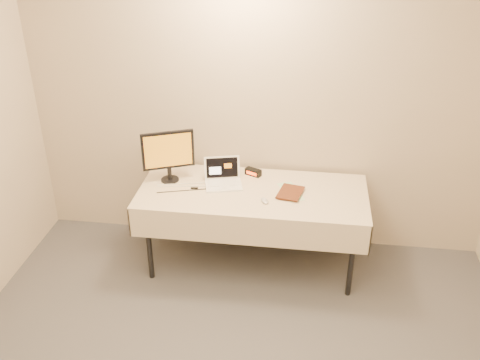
# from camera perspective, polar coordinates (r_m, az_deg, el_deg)

# --- Properties ---
(back_wall) EXTENTS (4.00, 0.10, 2.70)m
(back_wall) POSITION_cam_1_polar(r_m,az_deg,el_deg) (4.51, 2.12, 8.47)
(back_wall) COLOR #C3B29D
(back_wall) RESTS_ON ground
(table) EXTENTS (1.86, 0.81, 0.74)m
(table) POSITION_cam_1_polar(r_m,az_deg,el_deg) (4.39, 1.36, -1.86)
(table) COLOR black
(table) RESTS_ON ground
(laptop) EXTENTS (0.35, 0.33, 0.21)m
(laptop) POSITION_cam_1_polar(r_m,az_deg,el_deg) (4.45, -1.84, 0.23)
(laptop) COLOR white
(laptop) RESTS_ON table
(monitor) EXTENTS (0.41, 0.20, 0.44)m
(monitor) POSITION_cam_1_polar(r_m,az_deg,el_deg) (4.44, -7.68, 2.92)
(monitor) COLOR black
(monitor) RESTS_ON table
(book) EXTENTS (0.19, 0.06, 0.25)m
(book) POSITION_cam_1_polar(r_m,az_deg,el_deg) (4.29, 4.27, 0.13)
(book) COLOR brown
(book) RESTS_ON table
(alarm_clock) EXTENTS (0.15, 0.11, 0.06)m
(alarm_clock) POSITION_cam_1_polar(r_m,az_deg,el_deg) (4.59, 1.42, 0.85)
(alarm_clock) COLOR black
(alarm_clock) RESTS_ON table
(clicker) EXTENTS (0.09, 0.11, 0.02)m
(clicker) POSITION_cam_1_polar(r_m,az_deg,el_deg) (4.20, 2.65, -2.21)
(clicker) COLOR silver
(clicker) RESTS_ON table
(paper_form) EXTENTS (0.24, 0.34, 0.00)m
(paper_form) POSITION_cam_1_polar(r_m,az_deg,el_deg) (4.36, 5.44, -1.24)
(paper_form) COLOR #BEE9BA
(paper_form) RESTS_ON table
(usb_dongle) EXTENTS (0.06, 0.03, 0.01)m
(usb_dongle) POSITION_cam_1_polar(r_m,az_deg,el_deg) (4.40, -4.89, -0.87)
(usb_dongle) COLOR black
(usb_dongle) RESTS_ON table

